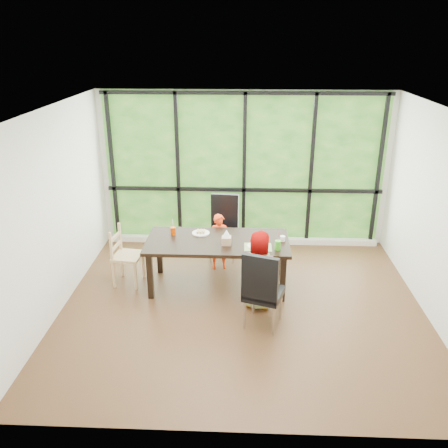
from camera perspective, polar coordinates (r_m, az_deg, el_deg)
The scene contains 23 objects.
ground at distance 6.67m, azimuth 2.21°, elevation -9.94°, with size 5.00×5.00×0.00m, color black.
back_wall at distance 8.20m, azimuth 2.47°, elevation 6.64°, with size 5.00×5.00×0.00m, color silver.
foliage_backdrop at distance 8.18m, azimuth 2.47°, elevation 6.60°, with size 4.80×0.02×2.65m, color #1B4A19.
window_mullions at distance 8.14m, azimuth 2.47°, elevation 6.53°, with size 4.80×0.06×2.65m, color black, non-canonical shape.
window_sill at distance 8.55m, azimuth 2.33°, elevation -1.97°, with size 4.80×0.12×0.10m, color silver.
dining_table at distance 6.98m, azimuth -0.79°, elevation -4.81°, with size 2.08×0.98×0.75m, color black.
chair_window_leather at distance 7.77m, azimuth -0.10°, elevation -0.57°, with size 0.46×0.46×1.08m, color black.
chair_interior_leather at distance 6.03m, azimuth 4.87°, elevation -7.79°, with size 0.46×0.46×1.08m, color black.
chair_end_beech at distance 7.18m, azimuth -11.65°, elevation -3.83°, with size 0.42×0.40×0.90m, color tan.
child_toddler at distance 7.48m, azimuth -0.54°, elevation -2.17°, with size 0.34×0.22×0.92m, color #FF3F13.
child_older at distance 6.41m, azimuth 4.44°, elevation -5.65°, with size 0.55×0.36×1.12m, color slate.
placemat at distance 6.62m, azimuth 4.15°, elevation -2.83°, with size 0.39×0.28×0.01m, color tan.
plate_far at distance 7.06m, azimuth -2.84°, elevation -1.11°, with size 0.26×0.26×0.02m, color white.
plate_near at distance 6.64m, azimuth 3.86°, elevation -2.68°, with size 0.24×0.24×0.02m, color white.
orange_cup at distance 7.03m, azimuth -6.22°, elevation -0.86°, with size 0.08×0.08×0.12m, color #D83C00.
green_cup at distance 6.55m, azimuth 6.56°, elevation -2.58°, with size 0.09×0.09×0.13m, color green.
white_mug at distance 6.84m, azimuth 7.15°, elevation -1.77°, with size 0.07×0.07×0.07m, color white.
tissue_box at distance 6.67m, azimuth 0.31°, elevation -2.03°, with size 0.14×0.14×0.12m, color tan.
crepe_rolls_far at distance 7.05m, azimuth -2.85°, elevation -0.91°, with size 0.15×0.12×0.04m, color tan, non-canonical shape.
crepe_rolls_near at distance 6.63m, azimuth 3.87°, elevation -2.48°, with size 0.15×0.12×0.04m, color tan, non-canonical shape.
straw_white at distance 6.99m, azimuth -6.25°, elevation -0.10°, with size 0.01×0.01×0.20m, color white.
straw_pink at distance 6.51m, azimuth 6.60°, elevation -1.72°, with size 0.01×0.01×0.20m, color pink.
tissue at distance 6.63m, azimuth 0.31°, elevation -1.14°, with size 0.12×0.12×0.11m, color white.
Camera 1 is at (-0.01, -5.65, 3.55)m, focal length 37.54 mm.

